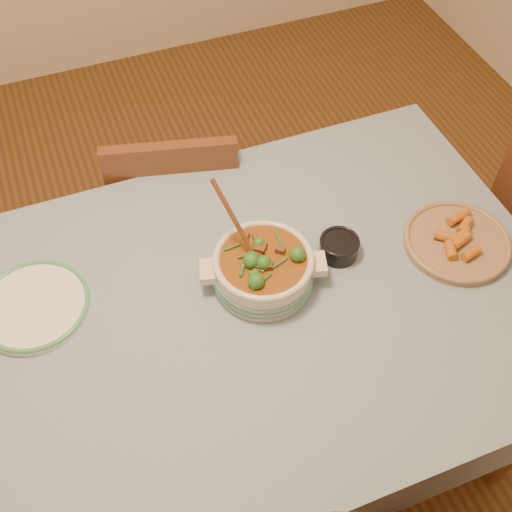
{
  "coord_description": "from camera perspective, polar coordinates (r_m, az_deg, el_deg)",
  "views": [
    {
      "loc": [
        -0.26,
        -0.84,
        2.09
      ],
      "look_at": [
        0.1,
        0.08,
        0.84
      ],
      "focal_mm": 45.0,
      "sensor_mm": 36.0,
      "label": 1
    }
  ],
  "objects": [
    {
      "name": "floor",
      "position": [
        2.27,
        -1.68,
        -15.47
      ],
      "size": [
        4.5,
        4.5,
        0.0
      ],
      "primitive_type": "plane",
      "color": "#4F3016",
      "rests_on": "ground"
    },
    {
      "name": "white_plate",
      "position": [
        1.68,
        -19.12,
        -4.2
      ],
      "size": [
        0.34,
        0.34,
        0.02
      ],
      "rotation": [
        0.0,
        0.0,
        0.27
      ],
      "color": "white",
      "rests_on": "dining_table"
    },
    {
      "name": "chair_far",
      "position": [
        2.2,
        -6.92,
        4.34
      ],
      "size": [
        0.48,
        0.48,
        0.85
      ],
      "rotation": [
        0.0,
        0.0,
        2.9
      ],
      "color": "brown",
      "rests_on": "floor"
    },
    {
      "name": "stew_casserole",
      "position": [
        1.6,
        0.62,
        -1.02
      ],
      "size": [
        0.32,
        0.3,
        0.3
      ],
      "rotation": [
        0.0,
        0.0,
        -0.28
      ],
      "color": "beige",
      "rests_on": "dining_table"
    },
    {
      "name": "dining_table",
      "position": [
        1.67,
        -2.2,
        -6.63
      ],
      "size": [
        1.68,
        1.08,
        0.76
      ],
      "color": "brown",
      "rests_on": "floor"
    },
    {
      "name": "condiment_bowl",
      "position": [
        1.69,
        7.39,
        0.87
      ],
      "size": [
        0.11,
        0.11,
        0.06
      ],
      "rotation": [
        0.0,
        0.0,
        0.13
      ],
      "color": "black",
      "rests_on": "dining_table"
    },
    {
      "name": "fried_plate",
      "position": [
        1.79,
        17.46,
        1.3
      ],
      "size": [
        0.35,
        0.35,
        0.05
      ],
      "rotation": [
        0.0,
        0.0,
        -0.32
      ],
      "color": "#987654",
      "rests_on": "dining_table"
    }
  ]
}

